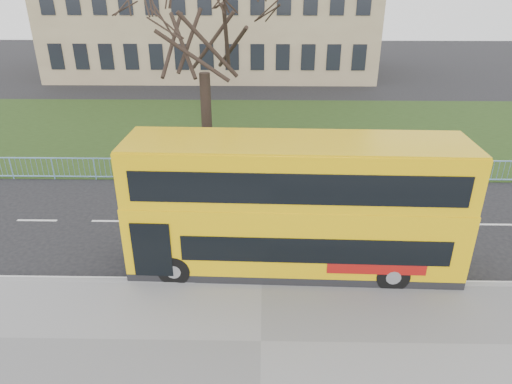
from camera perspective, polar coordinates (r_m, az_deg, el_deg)
ground at (r=15.93m, az=0.75°, el=-8.20°), size 120.00×120.00×0.00m
kerb at (r=14.63m, az=0.71°, el=-11.32°), size 80.00×0.20×0.14m
grass_verge at (r=28.95m, az=0.95°, el=7.68°), size 80.00×15.40×0.08m
guard_railing at (r=21.53m, az=0.88°, el=2.77°), size 40.00×0.12×1.10m
bare_tree at (r=23.75m, az=-6.57°, el=16.55°), size 7.24×7.24×10.34m
yellow_bus at (r=14.36m, az=4.84°, el=-1.49°), size 10.49×2.76×4.37m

